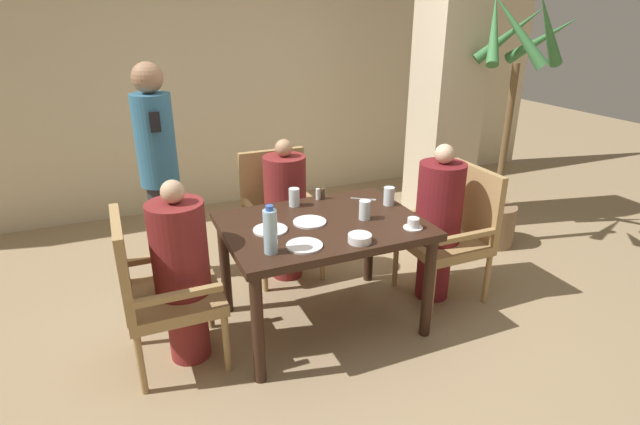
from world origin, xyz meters
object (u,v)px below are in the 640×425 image
chair_far_side (279,209)px  plate_main_right (310,222)px  glass_tall_far (365,210)px  diner_in_left_chair (182,271)px  glass_tall_mid (294,197)px  chair_left_side (157,287)px  diner_in_right_chair (438,222)px  plate_main_left (270,230)px  water_bottle (270,231)px  glass_tall_near (389,196)px  teacup_with_saucer (413,224)px  diner_in_far_chair (285,209)px  chair_right_side (454,229)px  standing_host (159,170)px  bowl_small (360,238)px  potted_palm (504,153)px  plate_dessert_center (304,246)px

chair_far_side → plate_main_right: chair_far_side is taller
chair_far_side → glass_tall_far: size_ratio=7.65×
diner_in_left_chair → glass_tall_mid: (0.82, 0.34, 0.22)m
chair_left_side → diner_in_right_chair: bearing=0.0°
plate_main_left → water_bottle: (-0.09, -0.28, 0.12)m
diner_in_left_chair → glass_tall_near: (1.42, 0.10, 0.22)m
plate_main_right → teacup_with_saucer: bearing=-30.6°
diner_in_far_chair → teacup_with_saucer: diner_in_far_chair is taller
chair_far_side → chair_left_side: bearing=-140.1°
diner_in_right_chair → glass_tall_mid: bearing=160.5°
chair_right_side → standing_host: size_ratio=0.58×
diner_in_right_chair → bowl_small: size_ratio=8.40×
plate_main_left → glass_tall_near: size_ratio=1.68×
bowl_small → teacup_with_saucer: bearing=6.8°
plate_main_left → glass_tall_near: 0.89m
diner_in_far_chair → chair_right_side: size_ratio=1.16×
diner_in_far_chair → glass_tall_near: 0.85m
potted_palm → bowl_small: bearing=-154.3°
water_bottle → glass_tall_near: (0.97, 0.38, -0.07)m
potted_palm → plate_main_right: potted_palm is taller
potted_palm → chair_far_side: bearing=170.4°
chair_far_side → potted_palm: (1.93, -0.33, 0.33)m
diner_in_far_chair → bowl_small: bearing=-85.7°
plate_dessert_center → plate_main_right: bearing=62.9°
chair_left_side → bowl_small: (1.12, -0.35, 0.25)m
diner_in_left_chair → diner_in_far_chair: diner_in_left_chair is taller
standing_host → water_bottle: 1.39m
plate_main_left → plate_dessert_center: same height
chair_right_side → glass_tall_mid: (-1.10, 0.34, 0.29)m
plate_dessert_center → water_bottle: water_bottle is taller
diner_in_left_chair → plate_main_left: diner_in_left_chair is taller
diner_in_left_chair → chair_far_side: diner_in_left_chair is taller
standing_host → glass_tall_far: 1.58m
plate_main_right → glass_tall_near: 0.62m
diner_in_far_chair → teacup_with_saucer: (0.47, -1.02, 0.20)m
chair_left_side → diner_in_far_chair: diner_in_far_chair is taller
diner_in_far_chair → standing_host: size_ratio=0.67×
chair_left_side → glass_tall_near: (1.57, 0.10, 0.29)m
diner_in_left_chair → plate_dessert_center: diner_in_left_chair is taller
plate_dessert_center → bowl_small: bearing=-12.8°
chair_right_side → standing_host: 2.20m
glass_tall_far → standing_host: bearing=135.4°
plate_main_left → water_bottle: size_ratio=0.75×
plate_main_left → water_bottle: 0.32m
bowl_small → glass_tall_far: (0.19, 0.29, 0.04)m
plate_main_left → glass_tall_far: 0.62m
plate_dessert_center → glass_tall_far: 0.55m
chair_right_side → potted_palm: size_ratio=0.44×
diner_in_right_chair → diner_in_far_chair: bearing=141.0°
glass_tall_near → glass_tall_mid: 0.65m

